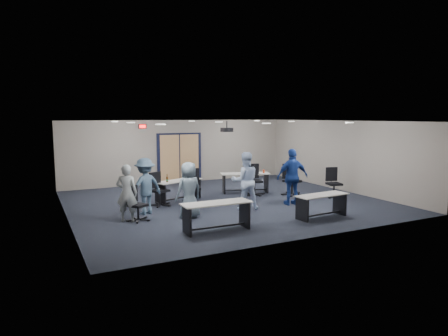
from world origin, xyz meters
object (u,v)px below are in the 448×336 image
chair_loose_left (138,204)px  person_plaid (189,190)px  table_back_right (245,179)px  chair_back_b (193,186)px  person_navy (292,177)px  chair_back_a (160,189)px  table_back_left (178,187)px  person_back (145,186)px  person_gray (127,193)px  table_front_left (217,211)px  chair_back_c (255,180)px  chair_loose_right (334,183)px  chair_back_d (292,180)px  table_front_right (322,202)px  person_lightblue (245,181)px

chair_loose_left → person_plaid: size_ratio=0.61×
table_back_right → chair_back_b: chair_back_b is taller
person_plaid → person_navy: 3.64m
chair_back_a → chair_loose_left: 1.89m
chair_loose_left → person_navy: 5.04m
chair_loose_left → table_back_left: bearing=13.2°
table_back_left → person_back: person_back is taller
chair_back_b → person_gray: (-2.47, -1.34, 0.22)m
table_front_left → chair_back_b: (0.65, 3.22, 0.08)m
table_front_left → person_navy: person_navy is taller
chair_back_c → chair_loose_right: (2.33, -1.59, -0.04)m
table_back_left → chair_back_d: (4.03, -0.95, 0.09)m
table_front_right → person_back: 5.12m
table_back_left → person_lightblue: (1.43, -2.09, 0.40)m
chair_back_a → chair_back_c: (3.62, 0.17, 0.02)m
table_front_left → person_gray: 2.63m
chair_loose_right → person_back: bearing=-171.2°
chair_back_d → chair_loose_right: (1.12, -0.95, -0.05)m
table_back_left → person_navy: size_ratio=1.00×
table_back_left → chair_back_b: size_ratio=1.60×
chair_back_d → person_back: 5.55m
chair_back_b → person_lightblue: person_lightblue is taller
chair_back_c → person_plaid: bearing=-136.4°
table_front_right → person_lightblue: (-1.45, 1.86, 0.44)m
person_navy → table_back_left: bearing=-25.7°
person_lightblue → chair_loose_right: bearing=-161.1°
table_front_left → chair_back_b: chair_back_b is taller
table_back_right → person_lightblue: 2.74m
table_back_right → person_back: person_back is taller
chair_back_c → person_gray: 5.26m
person_back → chair_back_c: bearing=176.9°
chair_back_a → person_navy: (3.92, -1.72, 0.37)m
table_back_left → chair_back_d: size_ratio=1.59×
table_back_right → person_plaid: (-3.29, -2.60, 0.29)m
chair_back_c → table_front_left: bearing=-119.6°
table_back_right → chair_back_d: (1.26, -1.23, 0.07)m
chair_back_d → chair_loose_left: size_ratio=1.19×
table_back_left → chair_loose_right: 5.49m
table_front_right → chair_back_a: chair_back_a is taller
table_front_right → chair_back_d: size_ratio=1.45×
table_front_left → person_back: (-1.14, 2.51, 0.34)m
table_front_right → table_back_left: bearing=121.7°
person_plaid → person_lightblue: 1.97m
chair_loose_left → person_gray: person_gray is taller
chair_back_b → person_plaid: person_plaid is taller
chair_loose_left → person_back: bearing=26.9°
chair_back_a → chair_back_d: size_ratio=0.94×
chair_loose_right → person_gray: 7.33m
person_navy → person_lightblue: bearing=5.5°
table_front_right → chair_back_d: 3.21m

